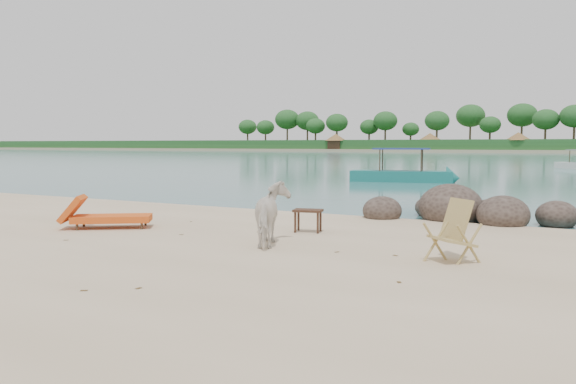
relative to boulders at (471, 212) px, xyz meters
name	(u,v)px	position (x,y,z in m)	size (l,w,h in m)	color
water	(550,157)	(-2.69, 83.36, -0.24)	(400.00, 400.00, 0.00)	#3B7576
far_shore	(568,151)	(-2.69, 163.36, -0.24)	(420.00, 90.00, 1.40)	tan
far_scenery	(563,139)	(-2.67, 130.05, 2.90)	(420.00, 18.00, 9.50)	#1E4C1E
boulders	(471,212)	(0.00, 0.00, 0.00)	(6.35, 2.94, 1.29)	#332722
cow	(273,215)	(-2.78, -5.79, 0.39)	(0.68, 1.50, 1.27)	silver
side_table	(308,222)	(-2.88, -4.00, 0.02)	(0.65, 0.42, 0.52)	black
lounge_chair	(112,215)	(-7.35, -5.63, 0.10)	(2.28, 0.80, 0.68)	#DD431A
deck_chair	(452,233)	(0.72, -5.74, 0.29)	(0.68, 0.75, 1.07)	tan
boat_near	(401,154)	(-6.42, 14.93, 1.27)	(6.22, 1.40, 3.03)	#176B66
dead_leaves	(230,249)	(-3.39, -6.41, -0.23)	(7.39, 6.34, 0.00)	brown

